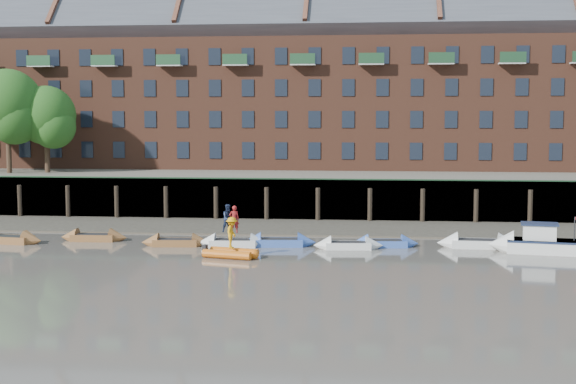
# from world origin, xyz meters

# --- Properties ---
(ground) EXTENTS (220.00, 220.00, 0.00)m
(ground) POSITION_xyz_m (0.00, 0.00, 0.00)
(ground) COLOR #5F5952
(ground) RESTS_ON ground
(foreshore) EXTENTS (110.00, 8.00, 0.50)m
(foreshore) POSITION_xyz_m (0.00, 18.00, 0.00)
(foreshore) COLOR #3D382F
(foreshore) RESTS_ON ground
(mud_band) EXTENTS (110.00, 1.60, 0.10)m
(mud_band) POSITION_xyz_m (0.00, 14.60, 0.00)
(mud_band) COLOR #4C4336
(mud_band) RESTS_ON ground
(river_wall) EXTENTS (110.00, 1.23, 3.30)m
(river_wall) POSITION_xyz_m (-0.00, 22.38, 1.59)
(river_wall) COLOR #2D2A26
(river_wall) RESTS_ON ground
(bank_terrace) EXTENTS (110.00, 28.00, 3.20)m
(bank_terrace) POSITION_xyz_m (0.00, 36.00, 1.60)
(bank_terrace) COLOR #5E594D
(bank_terrace) RESTS_ON ground
(apartment_terrace) EXTENTS (80.60, 15.56, 20.98)m
(apartment_terrace) POSITION_xyz_m (-0.00, 36.99, 12.82)
(apartment_terrace) COLOR brown
(apartment_terrace) RESTS_ON bank_terrace
(tree_cluster) EXTENTS (11.76, 7.74, 9.40)m
(tree_cluster) POSITION_xyz_m (-25.62, 27.35, 9.00)
(tree_cluster) COLOR #3A281C
(tree_cluster) RESTS_ON bank_terrace
(rowboat_0) EXTENTS (4.73, 1.98, 1.33)m
(rowboat_0) POSITION_xyz_m (-17.04, 9.17, 0.24)
(rowboat_0) COLOR brown
(rowboat_0) RESTS_ON ground
(rowboat_1) EXTENTS (4.44, 1.41, 1.28)m
(rowboat_1) POSITION_xyz_m (-11.95, 10.64, 0.23)
(rowboat_1) COLOR brown
(rowboat_1) RESTS_ON ground
(rowboat_2) EXTENTS (4.41, 1.64, 1.25)m
(rowboat_2) POSITION_xyz_m (-6.14, 9.20, 0.22)
(rowboat_2) COLOR brown
(rowboat_2) RESTS_ON ground
(rowboat_3) EXTENTS (4.56, 1.55, 1.30)m
(rowboat_3) POSITION_xyz_m (-2.49, 9.28, 0.23)
(rowboat_3) COLOR silver
(rowboat_3) RESTS_ON ground
(rowboat_4) EXTENTS (4.73, 1.77, 1.34)m
(rowboat_4) POSITION_xyz_m (0.36, 9.77, 0.24)
(rowboat_4) COLOR #385AAF
(rowboat_4) RESTS_ON ground
(rowboat_5) EXTENTS (4.36, 1.58, 1.24)m
(rowboat_5) POSITION_xyz_m (4.70, 9.17, 0.22)
(rowboat_5) COLOR silver
(rowboat_5) RESTS_ON ground
(rowboat_6) EXTENTS (4.30, 1.62, 1.22)m
(rowboat_6) POSITION_xyz_m (6.95, 10.17, 0.22)
(rowboat_6) COLOR #385AAF
(rowboat_6) RESTS_ON ground
(rowboat_7) EXTENTS (5.06, 1.64, 1.45)m
(rowboat_7) POSITION_xyz_m (12.69, 10.45, 0.26)
(rowboat_7) COLOR silver
(rowboat_7) RESTS_ON ground
(rib_tender) EXTENTS (3.34, 2.23, 0.56)m
(rib_tender) POSITION_xyz_m (-1.86, 5.48, 0.24)
(rib_tender) COLOR #CF5F12
(rib_tender) RESTS_ON ground
(motor_launch) EXTENTS (5.74, 2.67, 2.28)m
(motor_launch) POSITION_xyz_m (15.53, 9.01, 0.58)
(motor_launch) COLOR silver
(motor_launch) RESTS_ON ground
(person_rower_a) EXTENTS (0.72, 0.58, 1.71)m
(person_rower_a) POSITION_xyz_m (-2.40, 9.21, 1.73)
(person_rower_a) COLOR maroon
(person_rower_a) RESTS_ON rowboat_3
(person_rower_b) EXTENTS (1.08, 1.01, 1.77)m
(person_rower_b) POSITION_xyz_m (-2.80, 9.45, 1.76)
(person_rower_b) COLOR #19233F
(person_rower_b) RESTS_ON rowboat_3
(person_rib_crew) EXTENTS (0.74, 1.21, 1.82)m
(person_rib_crew) POSITION_xyz_m (-1.92, 5.55, 1.44)
(person_rib_crew) COLOR orange
(person_rib_crew) RESTS_ON rib_tender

